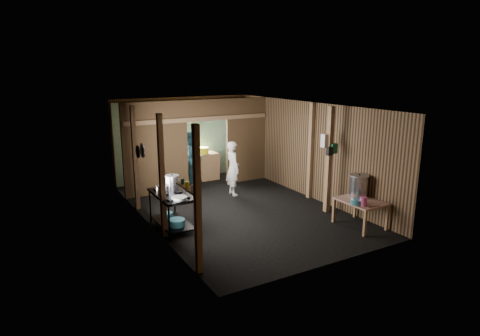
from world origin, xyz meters
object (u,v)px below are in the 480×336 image
gas_range (172,211)px  stove_pot_large (172,182)px  stock_pot (359,186)px  yellow_tub (203,150)px  cook (233,168)px  pink_bucket (363,201)px  prep_table (360,213)px

gas_range → stove_pot_large: size_ratio=4.28×
stock_pot → yellow_tub: 5.34m
gas_range → cook: cook is taller
stove_pot_large → cook: 2.52m
pink_bucket → yellow_tub: size_ratio=0.53×
pink_bucket → yellow_tub: 5.77m
gas_range → yellow_tub: 4.18m
gas_range → cook: 2.87m
stove_pot_large → pink_bucket: stove_pot_large is taller
cook → gas_range: bearing=128.4°
stove_pot_large → pink_bucket: size_ratio=1.74×
gas_range → yellow_tub: bearing=56.0°
stove_pot_large → pink_bucket: 4.23m
stove_pot_large → stock_pot: bearing=-28.8°
prep_table → cook: 3.78m
prep_table → yellow_tub: (-1.39, 5.37, 0.64)m
gas_range → pink_bucket: (3.50, -2.21, 0.29)m
gas_range → yellow_tub: (2.32, 3.43, 0.54)m
stock_pot → cook: cook is taller
stove_pot_large → pink_bucket: (3.33, -2.59, -0.26)m
yellow_tub → stock_pot: bearing=-72.8°
pink_bucket → cook: size_ratio=0.12×
prep_table → pink_bucket: size_ratio=5.54×
prep_table → stove_pot_large: size_ratio=3.19×
pink_bucket → cook: cook is taller
gas_range → stock_pot: stock_pot is taller
prep_table → stock_pot: stock_pot is taller
yellow_tub → cook: cook is taller
stock_pot → yellow_tub: size_ratio=1.48×
pink_bucket → gas_range: bearing=147.8°
stove_pot_large → yellow_tub: size_ratio=0.91×
prep_table → stove_pot_large: stove_pot_large is taller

